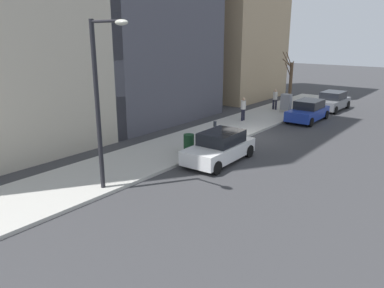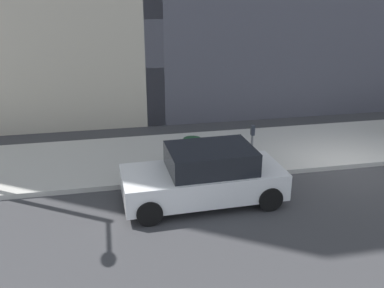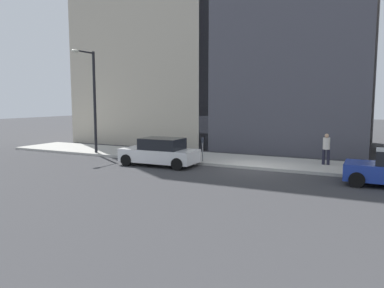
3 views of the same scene
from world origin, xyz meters
TOP-DOWN VIEW (x-y plane):
  - ground_plane at (0.00, 0.00)m, footprint 120.00×120.00m
  - sidewalk at (2.00, 0.00)m, footprint 4.00×36.00m
  - parked_car_grey at (-1.06, -11.87)m, footprint 1.97×4.22m
  - parked_car_blue at (-1.08, -6.58)m, footprint 1.95×4.21m
  - parked_car_white at (-1.12, 4.94)m, footprint 2.04×4.26m
  - parking_meter at (0.45, 3.11)m, footprint 0.14×0.10m
  - utility_box at (1.30, -8.02)m, footprint 0.83×0.61m
  - streetlamp at (0.28, 10.88)m, footprint 1.97×0.32m
  - bare_tree at (2.65, -11.61)m, footprint 1.13×2.47m
  - trash_bin at (0.90, 4.86)m, footprint 0.56×0.56m
  - pedestrian_near_meter at (2.45, -8.39)m, footprint 0.40×0.36m
  - pedestrian_midblock at (2.39, -3.24)m, footprint 0.36×0.40m

SIDE VIEW (x-z plane):
  - ground_plane at x=0.00m, z-range 0.00..0.00m
  - sidewalk at x=2.00m, z-range 0.00..0.15m
  - trash_bin at x=0.90m, z-range 0.15..1.05m
  - parked_car_grey at x=-1.06m, z-range -0.02..1.50m
  - parked_car_blue at x=-1.08m, z-range -0.02..1.50m
  - parked_car_white at x=-1.12m, z-range -0.02..1.50m
  - utility_box at x=1.30m, z-range 0.13..1.56m
  - parking_meter at x=0.45m, z-range 0.30..1.65m
  - pedestrian_near_meter at x=2.45m, z-range 0.26..1.92m
  - pedestrian_midblock at x=2.39m, z-range 0.26..1.92m
  - bare_tree at x=2.65m, z-range -0.06..4.46m
  - streetlamp at x=0.28m, z-range 0.77..7.27m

